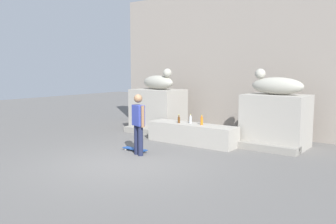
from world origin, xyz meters
The scene contains 13 objects.
ground_plane centered at (0.00, 0.00, 0.00)m, with size 40.00×40.00×0.00m, color #605E5B.
facade_wall centered at (0.00, 5.88, 2.62)m, with size 9.90×0.60×5.24m, color gray.
pedestal_left centered at (-2.27, 4.16, 0.79)m, with size 1.83×1.31×1.58m, color #A39E93.
pedestal_right centered at (2.27, 4.16, 0.79)m, with size 1.83×1.31×1.58m, color #A39E93.
statue_reclining_left centered at (-2.23, 4.15, 1.86)m, with size 1.69×0.91×0.78m.
statue_reclining_right centered at (2.23, 4.16, 1.86)m, with size 1.63×0.67×0.78m.
ledge_block centered at (0.00, 3.01, 0.32)m, with size 2.95×0.75×0.63m, color #A39E93.
skater centered at (-0.34, 0.88, 0.92)m, with size 0.52×0.29×1.67m.
skateboard centered at (-0.72, 1.14, 0.06)m, with size 0.80×0.21×0.08m.
bottle_orange centered at (0.35, 3.03, 0.76)m, with size 0.08×0.08×0.31m.
bottle_brown centered at (-0.43, 2.91, 0.74)m, with size 0.07×0.07×0.26m.
bottle_clear centered at (-0.10, 3.09, 0.75)m, with size 0.07×0.07×0.29m.
stair_step centered at (0.00, 3.48, 0.10)m, with size 6.36×0.50×0.20m, color gray.
Camera 1 is at (6.02, -6.27, 2.36)m, focal length 38.04 mm.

